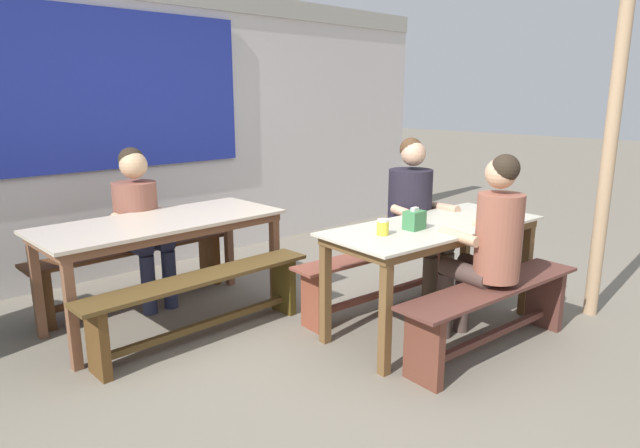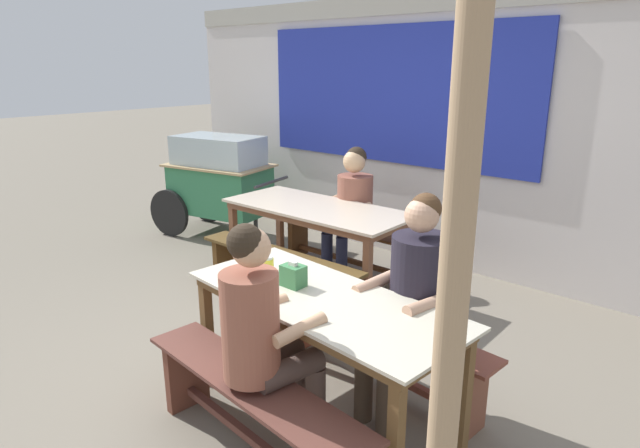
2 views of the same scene
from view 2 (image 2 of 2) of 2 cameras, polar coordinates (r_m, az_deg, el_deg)
name	(u,v)px [view 2 (image 2 of 2)]	position (r m, az deg, el deg)	size (l,w,h in m)	color
ground_plane	(271,357)	(4.02, -5.21, -13.77)	(40.00, 40.00, 0.00)	slate
backdrop_wall	(452,127)	(5.56, 13.67, 9.84)	(7.53, 0.23, 2.68)	silver
dining_table_far	(317,214)	(4.92, -0.30, 1.02)	(1.77, 0.79, 0.78)	beige
dining_table_near	(322,310)	(3.07, 0.25, -9.05)	(1.72, 0.82, 0.78)	beige
bench_far_back	(350,242)	(5.41, 3.20, -1.85)	(1.66, 0.33, 0.47)	#522F18
bench_far_front	(279,270)	(4.69, -4.33, -4.84)	(1.70, 0.30, 0.47)	#533C1C
bench_near_back	(379,342)	(3.59, 6.17, -12.26)	(1.64, 0.38, 0.47)	brown
bench_near_front	(252,409)	(2.99, -7.11, -18.75)	(1.58, 0.43, 0.47)	brown
food_cart	(218,178)	(6.61, -10.65, 4.80)	(1.68, 1.02, 1.20)	#337C51
person_right_near_table	(413,293)	(3.19, 9.73, -7.15)	(0.50, 0.59, 1.34)	#48382A
person_center_facing	(351,203)	(5.22, 3.29, 2.26)	(0.46, 0.54, 1.26)	#272C49
person_near_front	(264,331)	(2.79, -5.93, -11.08)	(0.44, 0.55, 1.31)	#4D3B34
tissue_box	(293,275)	(3.16, -2.82, -5.42)	(0.13, 0.10, 0.15)	#3A7A48
condiment_jar	(267,265)	(3.38, -5.55, -4.26)	(0.08, 0.08, 0.10)	yellow
wooden_support_post	(449,348)	(1.77, 13.40, -12.56)	(0.10, 0.10, 2.36)	tan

